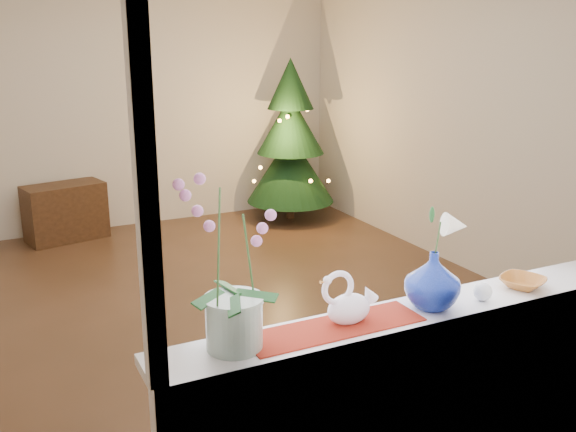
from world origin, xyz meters
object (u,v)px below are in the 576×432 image
(orchid_pot, at_px, (233,263))
(blue_vase, at_px, (433,276))
(paperweight, at_px, (483,292))
(side_table, at_px, (65,212))
(amber_dish, at_px, (523,283))
(xmas_tree, at_px, (290,140))
(swan, at_px, (349,298))

(orchid_pot, relative_size, blue_vase, 2.35)
(paperweight, height_order, side_table, paperweight)
(blue_vase, height_order, amber_dish, blue_vase)
(paperweight, bearing_deg, xmas_tree, 73.53)
(paperweight, bearing_deg, amber_dish, 7.17)
(blue_vase, distance_m, xmas_tree, 4.59)
(paperweight, height_order, amber_dish, paperweight)
(swan, relative_size, paperweight, 3.16)
(swan, xyz_separation_m, side_table, (-0.46, 4.60, -0.74))
(blue_vase, xyz_separation_m, paperweight, (0.23, -0.04, -0.10))
(orchid_pot, bearing_deg, amber_dish, -1.31)
(orchid_pot, bearing_deg, swan, -0.23)
(orchid_pot, distance_m, blue_vase, 0.86)
(swan, xyz_separation_m, paperweight, (0.61, -0.06, -0.06))
(blue_vase, bearing_deg, side_table, 100.25)
(side_table, bearing_deg, paperweight, -89.96)
(blue_vase, bearing_deg, swan, 176.61)
(swan, height_order, xmas_tree, xmas_tree)
(swan, distance_m, blue_vase, 0.38)
(side_table, bearing_deg, amber_dish, -86.90)
(amber_dish, distance_m, xmas_tree, 4.45)
(orchid_pot, xyz_separation_m, amber_dish, (1.33, -0.03, -0.29))
(swan, relative_size, side_table, 0.32)
(paperweight, distance_m, xmas_tree, 4.55)
(orchid_pot, xyz_separation_m, side_table, (0.00, 4.60, -0.95))
(amber_dish, bearing_deg, blue_vase, 179.25)
(blue_vase, bearing_deg, amber_dish, -0.75)
(orchid_pot, bearing_deg, side_table, 89.97)
(amber_dish, bearing_deg, swan, 178.11)
(paperweight, xyz_separation_m, xmas_tree, (1.29, 4.36, -0.08))
(paperweight, bearing_deg, orchid_pot, 176.65)
(swan, distance_m, paperweight, 0.61)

